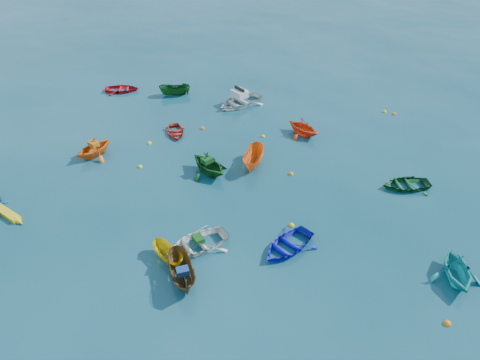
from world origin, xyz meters
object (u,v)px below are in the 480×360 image
(dinghy_blue_se, at_px, (287,248))
(kayak_yellow, at_px, (5,213))
(motorboat_white, at_px, (240,104))
(dinghy_white_near, at_px, (197,247))

(dinghy_blue_se, height_order, kayak_yellow, dinghy_blue_se)
(motorboat_white, bearing_deg, dinghy_white_near, -48.53)
(dinghy_white_near, height_order, motorboat_white, motorboat_white)
(dinghy_white_near, distance_m, dinghy_blue_se, 4.95)
(motorboat_white, bearing_deg, dinghy_blue_se, -32.46)
(dinghy_white_near, bearing_deg, dinghy_blue_se, 57.35)
(kayak_yellow, bearing_deg, dinghy_white_near, -67.92)
(dinghy_blue_se, bearing_deg, dinghy_white_near, -136.15)
(dinghy_white_near, bearing_deg, motorboat_white, 141.28)
(kayak_yellow, distance_m, motorboat_white, 20.26)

